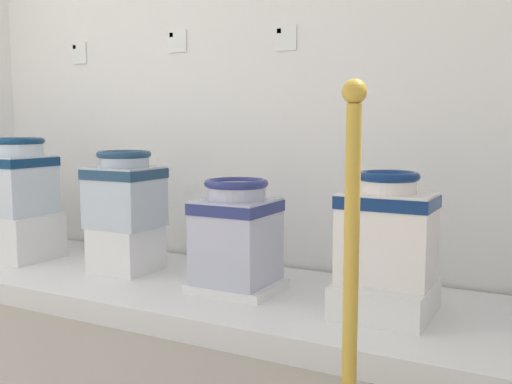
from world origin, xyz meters
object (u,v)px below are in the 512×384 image
Objects in this scene: info_placard_first at (79,53)px; plinth_block_leftmost at (126,249)px; antique_toilet_leftmost at (125,188)px; antique_toilet_pale_glazed at (236,229)px; plinth_block_central_ornate at (385,298)px; stanchion_post_near_right at (350,338)px; info_placard_second at (177,41)px; plinth_block_tall_cobalt at (20,236)px; plinth_block_pale_glazed at (237,286)px; antique_toilet_tall_cobalt at (17,175)px; antique_toilet_central_ornate at (387,227)px; info_placard_third at (286,38)px.

plinth_block_leftmost is at bearing -32.15° from info_placard_first.
antique_toilet_pale_glazed is (0.69, -0.05, -0.15)m from antique_toilet_leftmost.
stanchion_post_near_right is (0.14, -0.82, 0.13)m from plinth_block_central_ornate.
info_placard_first is 1.08× the size of info_placard_second.
plinth_block_central_ornate is at bearing 99.42° from stanchion_post_near_right.
antique_toilet_leftmost is 3.19× the size of info_placard_second.
plinth_block_leftmost is 2.21× the size of info_placard_first.
plinth_block_tall_cobalt is 0.96× the size of plinth_block_pale_glazed.
antique_toilet_tall_cobalt is 0.44× the size of stanchion_post_near_right.
plinth_block_tall_cobalt is at bearing -86.87° from info_placard_first.
info_placard_second is at bearing -0.00° from info_placard_first.
plinth_block_leftmost reaches higher than plinth_block_central_ornate.
antique_toilet_tall_cobalt is 2.39m from stanchion_post_near_right.
antique_toilet_central_ornate is (2.10, 0.01, 0.23)m from plinth_block_tall_cobalt.
stanchion_post_near_right is at bearing -20.12° from antique_toilet_tall_cobalt.
info_placard_third is at bearing 90.69° from plinth_block_pale_glazed.
plinth_block_central_ornate is at bearing -13.90° from info_placard_first.
info_placard_first is (-1.44, 0.52, 1.18)m from plinth_block_pale_glazed.
antique_toilet_central_ornate is at bearing -0.60° from plinth_block_pale_glazed.
antique_toilet_central_ornate is (0.69, -0.01, 0.07)m from antique_toilet_pale_glazed.
antique_toilet_tall_cobalt is at bearing -143.60° from info_placard_second.
plinth_block_leftmost is at bearing 177.75° from antique_toilet_central_ornate.
plinth_block_leftmost is 0.71m from antique_toilet_pale_glazed.
plinth_block_pale_glazed is at bearing -3.90° from plinth_block_leftmost.
info_placard_third is (1.43, -0.00, -0.00)m from info_placard_first.
antique_toilet_central_ornate is at bearing -13.90° from info_placard_first.
plinth_block_leftmost is 0.75× the size of antique_toilet_leftmost.
antique_toilet_pale_glazed is at bearing 179.40° from antique_toilet_central_ornate.
info_placard_third reaches higher than plinth_block_pale_glazed.
antique_toilet_tall_cobalt is at bearing -179.81° from antique_toilet_central_ornate.
plinth_block_central_ornate is 2.92× the size of info_placard_first.
antique_toilet_central_ornate is (1.37, -0.05, -0.08)m from antique_toilet_leftmost.
antique_toilet_tall_cobalt reaches higher than antique_toilet_pale_glazed.
plinth_block_central_ornate is (1.37, -0.05, -0.05)m from plinth_block_leftmost.
plinth_block_pale_glazed is 0.69m from plinth_block_central_ornate.
plinth_block_tall_cobalt is 2.11m from antique_toilet_central_ornate.
antique_toilet_tall_cobalt is 1.42m from antique_toilet_pale_glazed.
antique_toilet_pale_glazed is 0.48× the size of stanchion_post_near_right.
antique_toilet_tall_cobalt is 3.50× the size of info_placard_second.
stanchion_post_near_right is (0.14, -0.82, -0.16)m from antique_toilet_central_ornate.
plinth_block_pale_glazed is 1.28m from info_placard_third.
stanchion_post_near_right is (2.23, -0.82, 0.07)m from plinth_block_tall_cobalt.
info_placard_third reaches higher than plinth_block_central_ornate.
info_placard_second is (-0.68, 0.52, 0.94)m from antique_toilet_pale_glazed.
plinth_block_pale_glazed is 0.99× the size of plinth_block_central_ornate.
info_placard_third is at bearing 20.82° from antique_toilet_tall_cobalt.
antique_toilet_tall_cobalt reaches higher than antique_toilet_leftmost.
info_placard_second reaches higher than antique_toilet_central_ornate.
info_placard_first is 0.75m from info_placard_second.
plinth_block_leftmost is at bearing 177.75° from plinth_block_central_ornate.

